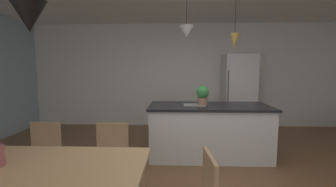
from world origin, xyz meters
TOP-DOWN VIEW (x-y plane):
  - wall_back_kitchen at (0.00, 3.26)m, footprint 10.00×0.12m
  - dining_table at (-1.43, -1.01)m, footprint 1.88×0.92m
  - chair_far_right at (-1.01, -0.18)m, footprint 0.41×0.41m
  - chair_far_left at (-1.84, -0.18)m, footprint 0.43×0.43m
  - kitchen_island at (0.32, 1.12)m, footprint 2.05×0.89m
  - refrigerator at (1.31, 2.86)m, footprint 0.75×0.67m
  - pendant_over_table at (-1.33, -0.96)m, footprint 0.26×0.26m
  - pendant_over_island_main at (-0.08, 1.12)m, footprint 0.24×0.24m
  - pendant_over_island_aux at (0.72, 1.12)m, footprint 0.16×0.16m
  - potted_plant_on_island at (0.21, 1.12)m, footprint 0.22×0.22m

SIDE VIEW (x-z plane):
  - kitchen_island at x=0.32m, z-range 0.01..0.92m
  - chair_far_right at x=-1.01m, z-range 0.04..0.91m
  - chair_far_left at x=-1.84m, z-range 0.04..0.91m
  - dining_table at x=-1.43m, z-range 0.31..1.07m
  - refrigerator at x=1.31m, z-range 0.00..1.87m
  - potted_plant_on_island at x=0.21m, z-range 0.91..1.25m
  - wall_back_kitchen at x=0.00m, z-range 0.00..2.70m
  - pendant_over_table at x=-1.33m, z-range 1.44..2.36m
  - pendant_over_island_aux at x=0.72m, z-range 1.54..2.40m
  - pendant_over_island_main at x=-0.08m, z-range 1.80..2.47m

